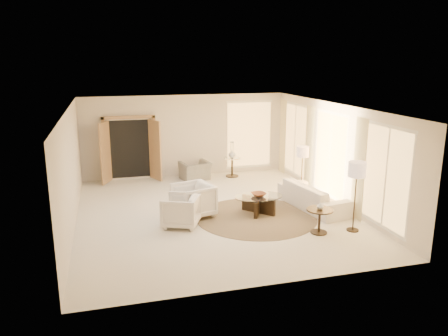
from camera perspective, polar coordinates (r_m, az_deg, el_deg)
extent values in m
cube|color=silver|center=(11.69, -1.39, -5.87)|extent=(7.00, 8.00, 0.02)
cube|color=white|center=(11.06, -1.47, 7.95)|extent=(7.00, 8.00, 0.02)
cube|color=beige|center=(15.13, -5.05, 4.20)|extent=(7.00, 0.04, 2.80)
cube|color=beige|center=(7.62, 5.81, -5.77)|extent=(7.00, 0.04, 2.80)
cube|color=beige|center=(11.02, -19.39, -0.27)|extent=(0.04, 8.00, 2.80)
cube|color=beige|center=(12.57, 14.27, 1.80)|extent=(0.04, 8.00, 2.80)
cube|color=#AB8355|center=(14.87, -12.18, 2.51)|extent=(1.80, 0.12, 2.16)
cube|color=#AB8355|center=(14.60, -15.24, 1.92)|extent=(0.35, 0.66, 2.00)
cube|color=#AB8355|center=(14.68, -8.99, 2.31)|extent=(0.35, 0.66, 2.00)
cylinder|color=#3F3021|center=(11.38, 4.20, -6.38)|extent=(4.06, 4.06, 0.01)
imported|color=white|center=(12.19, 11.63, -3.60)|extent=(1.27, 2.44, 0.68)
imported|color=white|center=(11.31, -4.03, -4.01)|extent=(1.08, 1.12, 0.95)
imported|color=white|center=(10.70, -5.67, -5.38)|extent=(1.05, 1.07, 0.85)
imported|color=gray|center=(14.76, -3.79, 0.04)|extent=(1.04, 0.79, 0.82)
cube|color=black|center=(11.61, 4.52, -4.89)|extent=(0.70, 0.78, 0.43)
cube|color=black|center=(11.61, 4.52, -4.89)|extent=(0.54, 0.89, 0.43)
cylinder|color=white|center=(11.53, 4.55, -3.73)|extent=(1.43, 1.43, 0.02)
cylinder|color=black|center=(10.61, 12.27, -8.21)|extent=(0.39, 0.39, 0.03)
cylinder|color=black|center=(10.51, 12.34, -6.83)|extent=(0.06, 0.06, 0.55)
cylinder|color=black|center=(10.41, 12.43, -5.35)|extent=(0.62, 0.62, 0.03)
cylinder|color=#2E241B|center=(15.19, 1.06, -1.05)|extent=(0.45, 0.45, 0.03)
cylinder|color=#2E241B|center=(15.12, 1.07, 0.10)|extent=(0.07, 0.07, 0.64)
cylinder|color=white|center=(15.04, 1.08, 1.32)|extent=(0.58, 0.58, 0.03)
cylinder|color=#2E241B|center=(13.33, 10.00, -3.45)|extent=(0.25, 0.25, 0.03)
cylinder|color=#2E241B|center=(13.16, 10.11, -0.88)|extent=(0.03, 0.03, 1.26)
cylinder|color=#C7A88E|center=(13.00, 10.24, 2.12)|extent=(0.36, 0.36, 0.31)
cylinder|color=#2E241B|center=(10.94, 16.44, -7.77)|extent=(0.29, 0.29, 0.03)
cylinder|color=#2E241B|center=(10.71, 16.70, -4.29)|extent=(0.03, 0.03, 1.43)
cylinder|color=#C7A88E|center=(10.49, 17.00, -0.16)|extent=(0.41, 0.41, 0.35)
imported|color=brown|center=(11.51, 4.55, -3.47)|extent=(0.45, 0.45, 0.09)
imported|color=white|center=(10.38, 12.45, -4.85)|extent=(0.21, 0.21, 0.17)
imported|color=white|center=(15.01, 1.08, 1.86)|extent=(0.29, 0.29, 0.27)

